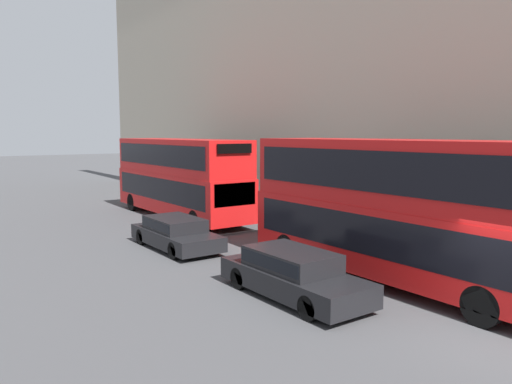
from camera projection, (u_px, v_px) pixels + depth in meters
ground_plane at (496, 340)px, 10.96m from camera, size 200.00×200.00×0.00m
bus_leading at (393, 204)px, 15.01m from camera, size 2.59×10.41×4.33m
bus_second_in_queue at (179, 175)px, 26.41m from camera, size 2.59×10.82×4.19m
car_dark_sedan at (293, 272)px, 13.74m from camera, size 1.80×4.75×1.32m
car_hatchback at (176, 232)px, 19.54m from camera, size 1.86×4.62×1.23m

